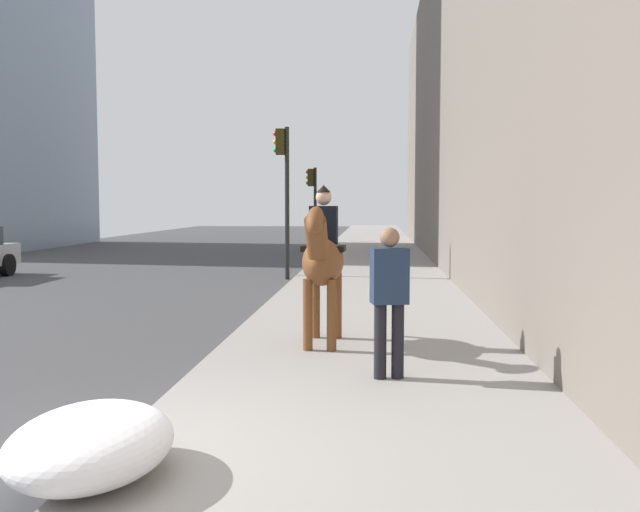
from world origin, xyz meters
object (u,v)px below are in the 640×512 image
(pedestrian_greeting, at_px, (389,292))
(traffic_light_far_curb, at_px, (313,196))
(mounted_horse_near, at_px, (323,258))
(traffic_light_near_curb, at_px, (284,178))

(pedestrian_greeting, distance_m, traffic_light_far_curb, 20.74)
(mounted_horse_near, bearing_deg, pedestrian_greeting, 27.84)
(mounted_horse_near, height_order, pedestrian_greeting, mounted_horse_near)
(pedestrian_greeting, bearing_deg, traffic_light_far_curb, -3.85)
(mounted_horse_near, xyz_separation_m, traffic_light_near_curb, (9.51, 1.77, 1.44))
(mounted_horse_near, xyz_separation_m, traffic_light_far_curb, (18.72, 1.79, 1.06))
(pedestrian_greeting, distance_m, traffic_light_near_curb, 11.74)
(mounted_horse_near, height_order, traffic_light_near_curb, traffic_light_near_curb)
(mounted_horse_near, height_order, traffic_light_far_curb, traffic_light_far_curb)
(mounted_horse_near, distance_m, traffic_light_far_curb, 18.84)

